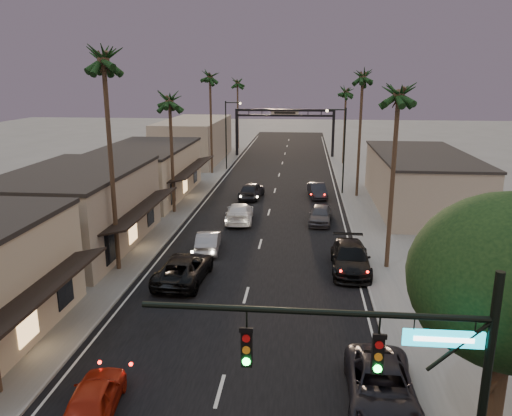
% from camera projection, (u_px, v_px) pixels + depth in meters
% --- Properties ---
extents(ground, '(200.00, 200.00, 0.00)m').
position_uv_depth(ground, '(271.00, 204.00, 48.62)').
color(ground, slate).
rests_on(ground, ground).
extents(road, '(14.00, 120.00, 0.02)m').
position_uv_depth(road, '(274.00, 193.00, 53.43)').
color(road, black).
rests_on(road, ground).
extents(sidewalk_left, '(5.00, 92.00, 0.12)m').
position_uv_depth(sidewalk_left, '(200.00, 178.00, 61.04)').
color(sidewalk_left, slate).
rests_on(sidewalk_left, ground).
extents(sidewalk_right, '(5.00, 92.00, 0.12)m').
position_uv_depth(sidewalk_right, '(358.00, 181.00, 59.26)').
color(sidewalk_right, slate).
rests_on(sidewalk_right, ground).
extents(storefront_mid, '(8.00, 14.00, 5.50)m').
position_uv_depth(storefront_mid, '(77.00, 211.00, 35.67)').
color(storefront_mid, gray).
rests_on(storefront_mid, ground).
extents(storefront_far, '(8.00, 16.00, 5.00)m').
position_uv_depth(storefront_far, '(146.00, 173.00, 51.13)').
color(storefront_far, '#C6B797').
rests_on(storefront_far, ground).
extents(storefront_dist, '(8.00, 20.00, 6.00)m').
position_uv_depth(storefront_dist, '(195.00, 140.00, 73.13)').
color(storefront_dist, gray).
rests_on(storefront_dist, ground).
extents(building_right, '(8.00, 18.00, 5.00)m').
position_uv_depth(building_right, '(420.00, 182.00, 46.67)').
color(building_right, gray).
rests_on(building_right, ground).
extents(traffic_signal, '(8.51, 0.22, 7.80)m').
position_uv_depth(traffic_signal, '(405.00, 373.00, 12.15)').
color(traffic_signal, black).
rests_on(traffic_signal, ground).
extents(arch, '(15.20, 0.40, 7.27)m').
position_uv_depth(arch, '(285.00, 121.00, 76.07)').
color(arch, black).
rests_on(arch, ground).
extents(streetlight_right, '(2.13, 0.30, 9.00)m').
position_uv_depth(streetlight_right, '(342.00, 144.00, 51.42)').
color(streetlight_right, black).
rests_on(streetlight_right, ground).
extents(streetlight_left, '(2.13, 0.30, 9.00)m').
position_uv_depth(streetlight_left, '(228.00, 130.00, 65.23)').
color(streetlight_left, black).
rests_on(streetlight_left, ground).
extents(palm_lb, '(3.20, 3.20, 15.20)m').
position_uv_depth(palm_lb, '(103.00, 53.00, 28.69)').
color(palm_lb, '#38281C').
rests_on(palm_lb, ground).
extents(palm_lc, '(3.20, 3.20, 12.20)m').
position_uv_depth(palm_lc, '(169.00, 96.00, 42.90)').
color(palm_lc, '#38281C').
rests_on(palm_lc, ground).
extents(palm_ld, '(3.20, 3.20, 14.20)m').
position_uv_depth(palm_ld, '(210.00, 73.00, 60.69)').
color(palm_ld, '#38281C').
rests_on(palm_ld, ground).
extents(palm_ra, '(3.20, 3.20, 13.20)m').
position_uv_depth(palm_ra, '(399.00, 87.00, 29.49)').
color(palm_ra, '#38281C').
rests_on(palm_ra, ground).
extents(palm_rb, '(3.20, 3.20, 14.20)m').
position_uv_depth(palm_rb, '(363.00, 73.00, 48.49)').
color(palm_rb, '#38281C').
rests_on(palm_rb, ground).
extents(palm_rc, '(3.20, 3.20, 12.20)m').
position_uv_depth(palm_rc, '(346.00, 88.00, 68.23)').
color(palm_rc, '#38281C').
rests_on(palm_rc, ground).
extents(palm_far, '(3.20, 3.20, 13.20)m').
position_uv_depth(palm_far, '(237.00, 80.00, 83.04)').
color(palm_far, '#38281C').
rests_on(palm_far, ground).
extents(oncoming_red, '(2.21, 4.38, 1.43)m').
position_uv_depth(oncoming_red, '(94.00, 398.00, 18.18)').
color(oncoming_red, maroon).
rests_on(oncoming_red, ground).
extents(oncoming_pickup, '(2.97, 5.94, 1.61)m').
position_uv_depth(oncoming_pickup, '(184.00, 268.00, 30.22)').
color(oncoming_pickup, black).
rests_on(oncoming_pickup, ground).
extents(oncoming_silver, '(1.94, 4.49, 1.44)m').
position_uv_depth(oncoming_silver, '(208.00, 241.00, 35.49)').
color(oncoming_silver, gray).
rests_on(oncoming_silver, ground).
extents(oncoming_white, '(2.59, 5.65, 1.60)m').
position_uv_depth(oncoming_white, '(240.00, 213.00, 42.63)').
color(oncoming_white, white).
rests_on(oncoming_white, ground).
extents(oncoming_dgrey, '(2.59, 5.12, 1.67)m').
position_uv_depth(oncoming_dgrey, '(252.00, 190.00, 50.77)').
color(oncoming_dgrey, black).
rests_on(oncoming_dgrey, ground).
extents(curbside_near, '(2.69, 5.58, 1.53)m').
position_uv_depth(curbside_near, '(381.00, 387.00, 18.74)').
color(curbside_near, black).
rests_on(curbside_near, ground).
extents(curbside_black, '(2.47, 5.92, 1.71)m').
position_uv_depth(curbside_black, '(350.00, 258.00, 31.81)').
color(curbside_black, black).
rests_on(curbside_black, ground).
extents(curbside_grey, '(2.18, 4.61, 1.52)m').
position_uv_depth(curbside_grey, '(320.00, 215.00, 42.13)').
color(curbside_grey, '#444448').
rests_on(curbside_grey, ground).
extents(curbside_far, '(2.12, 4.56, 1.45)m').
position_uv_depth(curbside_far, '(317.00, 191.00, 51.18)').
color(curbside_far, black).
rests_on(curbside_far, ground).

